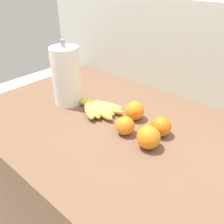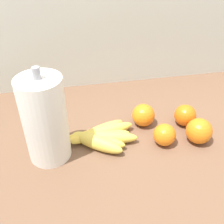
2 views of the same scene
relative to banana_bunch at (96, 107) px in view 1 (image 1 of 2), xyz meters
The scene contains 7 objects.
wall_back 0.57m from the banana_bunch, 49.42° to the left, with size 1.97×0.06×1.30m, color silver.
banana_bunch is the anchor object (origin of this frame).
orange_back_left 0.16m from the banana_bunch, 20.69° to the left, with size 0.07×0.07×0.07m, color orange.
orange_far_right 0.30m from the banana_bunch, 10.49° to the right, with size 0.08×0.08×0.08m, color orange.
orange_back_right 0.19m from the banana_bunch, 13.37° to the right, with size 0.07×0.07×0.07m, color orange.
orange_center 0.29m from the banana_bunch, ahead, with size 0.07×0.07×0.07m, color orange.
paper_towel_roll 0.18m from the banana_bunch, behind, with size 0.12×0.12×0.28m.
Camera 1 is at (0.29, -0.57, 1.40)m, focal length 38.41 mm.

